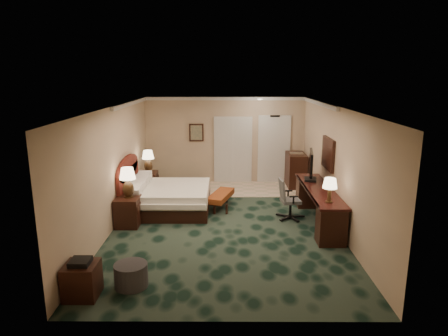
{
  "coord_description": "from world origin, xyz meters",
  "views": [
    {
      "loc": [
        0.02,
        -8.72,
        3.41
      ],
      "look_at": [
        -0.02,
        0.6,
        1.19
      ],
      "focal_mm": 32.0,
      "sensor_mm": 36.0,
      "label": 1
    }
  ],
  "objects_px": {
    "lamp_far": "(148,161)",
    "desk_chair": "(291,199)",
    "nightstand_far": "(148,183)",
    "ottoman": "(131,275)",
    "tv": "(311,166)",
    "nightstand_near": "(128,212)",
    "minibar": "(296,170)",
    "lamp_near": "(128,183)",
    "desk": "(318,206)",
    "side_table": "(82,280)",
    "bed_bench": "(221,200)",
    "bed": "(170,199)"
  },
  "relations": [
    {
      "from": "lamp_near",
      "to": "tv",
      "type": "xyz_separation_m",
      "value": [
        4.3,
        0.9,
        0.18
      ]
    },
    {
      "from": "nightstand_far",
      "to": "desk",
      "type": "distance_m",
      "value": 4.93
    },
    {
      "from": "nightstand_far",
      "to": "desk",
      "type": "height_order",
      "value": "desk"
    },
    {
      "from": "nightstand_far",
      "to": "bed_bench",
      "type": "xyz_separation_m",
      "value": [
        2.11,
        -1.17,
        -0.13
      ]
    },
    {
      "from": "side_table",
      "to": "desk",
      "type": "bearing_deg",
      "value": 36.03
    },
    {
      "from": "bed",
      "to": "minibar",
      "type": "xyz_separation_m",
      "value": [
        3.58,
        2.27,
        0.2
      ]
    },
    {
      "from": "ottoman",
      "to": "side_table",
      "type": "relative_size",
      "value": 1.0
    },
    {
      "from": "bed",
      "to": "bed_bench",
      "type": "xyz_separation_m",
      "value": [
        1.3,
        0.23,
        -0.12
      ]
    },
    {
      "from": "bed_bench",
      "to": "minibar",
      "type": "distance_m",
      "value": 3.08
    },
    {
      "from": "nightstand_far",
      "to": "lamp_far",
      "type": "distance_m",
      "value": 0.65
    },
    {
      "from": "lamp_far",
      "to": "side_table",
      "type": "height_order",
      "value": "lamp_far"
    },
    {
      "from": "nightstand_far",
      "to": "ottoman",
      "type": "relative_size",
      "value": 1.2
    },
    {
      "from": "desk",
      "to": "minibar",
      "type": "height_order",
      "value": "minibar"
    },
    {
      "from": "ottoman",
      "to": "tv",
      "type": "xyz_separation_m",
      "value": [
        3.64,
        3.63,
        1.0
      ]
    },
    {
      "from": "bed",
      "to": "nightstand_far",
      "type": "distance_m",
      "value": 1.62
    },
    {
      "from": "bed",
      "to": "bed_bench",
      "type": "distance_m",
      "value": 1.32
    },
    {
      "from": "lamp_near",
      "to": "minibar",
      "type": "height_order",
      "value": "lamp_near"
    },
    {
      "from": "side_table",
      "to": "tv",
      "type": "distance_m",
      "value": 5.93
    },
    {
      "from": "ottoman",
      "to": "desk_chair",
      "type": "bearing_deg",
      "value": 45.51
    },
    {
      "from": "side_table",
      "to": "desk",
      "type": "height_order",
      "value": "desk"
    },
    {
      "from": "bed_bench",
      "to": "nightstand_near",
      "type": "bearing_deg",
      "value": -131.77
    },
    {
      "from": "lamp_far",
      "to": "desk_chair",
      "type": "bearing_deg",
      "value": -27.64
    },
    {
      "from": "side_table",
      "to": "desk",
      "type": "relative_size",
      "value": 0.19
    },
    {
      "from": "bed",
      "to": "desk_chair",
      "type": "distance_m",
      "value": 3.03
    },
    {
      "from": "lamp_far",
      "to": "desk",
      "type": "relative_size",
      "value": 0.22
    },
    {
      "from": "side_table",
      "to": "desk_chair",
      "type": "bearing_deg",
      "value": 42.45
    },
    {
      "from": "lamp_far",
      "to": "tv",
      "type": "distance_m",
      "value": 4.56
    },
    {
      "from": "ottoman",
      "to": "desk",
      "type": "distance_m",
      "value": 4.69
    },
    {
      "from": "bed_bench",
      "to": "ottoman",
      "type": "relative_size",
      "value": 2.14
    },
    {
      "from": "side_table",
      "to": "tv",
      "type": "xyz_separation_m",
      "value": [
        4.33,
        3.94,
        0.92
      ]
    },
    {
      "from": "lamp_near",
      "to": "minibar",
      "type": "distance_m",
      "value": 5.47
    },
    {
      "from": "ottoman",
      "to": "minibar",
      "type": "distance_m",
      "value": 7.05
    },
    {
      "from": "bed",
      "to": "desk",
      "type": "relative_size",
      "value": 0.7
    },
    {
      "from": "nightstand_near",
      "to": "minibar",
      "type": "relative_size",
      "value": 0.65
    },
    {
      "from": "lamp_near",
      "to": "desk_chair",
      "type": "distance_m",
      "value": 3.82
    },
    {
      "from": "side_table",
      "to": "minibar",
      "type": "distance_m",
      "value": 7.68
    },
    {
      "from": "lamp_far",
      "to": "tv",
      "type": "xyz_separation_m",
      "value": [
        4.3,
        -1.49,
        0.22
      ]
    },
    {
      "from": "nightstand_near",
      "to": "ottoman",
      "type": "height_order",
      "value": "nightstand_near"
    },
    {
      "from": "tv",
      "to": "nightstand_far",
      "type": "bearing_deg",
      "value": 171.2
    },
    {
      "from": "ottoman",
      "to": "tv",
      "type": "relative_size",
      "value": 0.58
    },
    {
      "from": "side_table",
      "to": "tv",
      "type": "relative_size",
      "value": 0.58
    },
    {
      "from": "tv",
      "to": "desk_chair",
      "type": "bearing_deg",
      "value": -128.84
    },
    {
      "from": "nightstand_near",
      "to": "nightstand_far",
      "type": "bearing_deg",
      "value": 90.11
    },
    {
      "from": "lamp_near",
      "to": "ottoman",
      "type": "distance_m",
      "value": 2.92
    },
    {
      "from": "desk_chair",
      "to": "nightstand_near",
      "type": "bearing_deg",
      "value": -179.63
    },
    {
      "from": "bed",
      "to": "tv",
      "type": "relative_size",
      "value": 2.11
    },
    {
      "from": "bed_bench",
      "to": "lamp_near",
      "type": "bearing_deg",
      "value": -132.15
    },
    {
      "from": "nightstand_near",
      "to": "desk_chair",
      "type": "distance_m",
      "value": 3.82
    },
    {
      "from": "desk",
      "to": "tv",
      "type": "height_order",
      "value": "tv"
    },
    {
      "from": "ottoman",
      "to": "desk",
      "type": "height_order",
      "value": "desk"
    }
  ]
}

